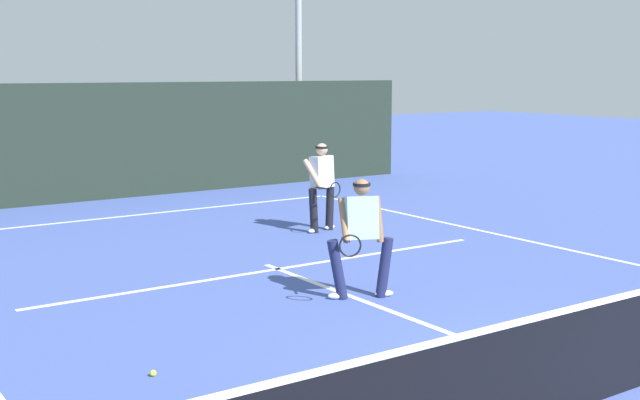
{
  "coord_description": "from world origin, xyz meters",
  "views": [
    {
      "loc": [
        -6.48,
        -4.53,
        3.03
      ],
      "look_at": [
        0.83,
        6.11,
        1.0
      ],
      "focal_mm": 46.32,
      "sensor_mm": 36.0,
      "label": 1
    }
  ],
  "objects_px": {
    "player_far": "(322,183)",
    "light_pole": "(299,34)",
    "player_near": "(361,233)",
    "tennis_ball": "(153,373)",
    "tennis_ball_extra": "(545,328)"
  },
  "relations": [
    {
      "from": "player_near",
      "to": "tennis_ball",
      "type": "bearing_deg",
      "value": 41.82
    },
    {
      "from": "player_far",
      "to": "tennis_ball",
      "type": "bearing_deg",
      "value": 29.44
    },
    {
      "from": "player_near",
      "to": "light_pole",
      "type": "height_order",
      "value": "light_pole"
    },
    {
      "from": "player_near",
      "to": "tennis_ball",
      "type": "relative_size",
      "value": 24.58
    },
    {
      "from": "player_far",
      "to": "player_near",
      "type": "bearing_deg",
      "value": 48.43
    },
    {
      "from": "tennis_ball",
      "to": "tennis_ball_extra",
      "type": "xyz_separation_m",
      "value": [
        4.4,
        -1.24,
        0.0
      ]
    },
    {
      "from": "player_far",
      "to": "tennis_ball",
      "type": "distance_m",
      "value": 7.79
    },
    {
      "from": "player_near",
      "to": "light_pole",
      "type": "bearing_deg",
      "value": -95.41
    },
    {
      "from": "player_near",
      "to": "player_far",
      "type": "distance_m",
      "value": 4.7
    },
    {
      "from": "player_far",
      "to": "light_pole",
      "type": "xyz_separation_m",
      "value": [
        4.07,
        7.05,
        3.1
      ]
    },
    {
      "from": "tennis_ball",
      "to": "player_far",
      "type": "bearing_deg",
      "value": 42.73
    },
    {
      "from": "light_pole",
      "to": "player_near",
      "type": "bearing_deg",
      "value": -119.37
    },
    {
      "from": "player_far",
      "to": "light_pole",
      "type": "relative_size",
      "value": 0.26
    },
    {
      "from": "tennis_ball_extra",
      "to": "light_pole",
      "type": "height_order",
      "value": "light_pole"
    },
    {
      "from": "tennis_ball_extra",
      "to": "light_pole",
      "type": "xyz_separation_m",
      "value": [
        5.35,
        13.54,
        4.0
      ]
    }
  ]
}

